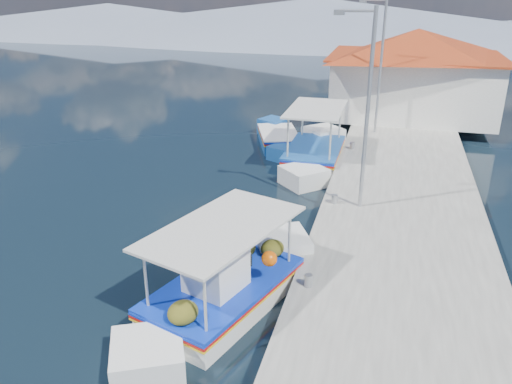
# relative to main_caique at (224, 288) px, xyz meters

# --- Properties ---
(ground) EXTENTS (160.00, 160.00, 0.00)m
(ground) POSITION_rel_main_caique_xyz_m (-1.90, 3.54, -0.45)
(ground) COLOR black
(ground) RESTS_ON ground
(quay) EXTENTS (5.00, 44.00, 0.50)m
(quay) POSITION_rel_main_caique_xyz_m (4.00, 9.54, -0.20)
(quay) COLOR #B0AEA5
(quay) RESTS_ON ground
(bollards) EXTENTS (0.20, 17.20, 0.30)m
(bollards) POSITION_rel_main_caique_xyz_m (1.90, 8.79, 0.20)
(bollards) COLOR #A5A8AD
(bollards) RESTS_ON quay
(main_caique) EXTENTS (3.49, 6.73, 2.33)m
(main_caique) POSITION_rel_main_caique_xyz_m (0.00, 0.00, 0.00)
(main_caique) COLOR white
(main_caique) RESTS_ON ground
(caique_green_canopy) EXTENTS (2.15, 7.08, 2.65)m
(caique_green_canopy) POSITION_rel_main_caique_xyz_m (0.44, 10.70, -0.05)
(caique_green_canopy) COLOR white
(caique_green_canopy) RESTS_ON ground
(caique_blue_hull) EXTENTS (2.90, 5.30, 1.00)m
(caique_blue_hull) POSITION_rel_main_caique_xyz_m (-1.55, 12.82, -0.18)
(caique_blue_hull) COLOR #1A519C
(caique_blue_hull) RESTS_ON ground
(harbor_building) EXTENTS (10.49, 10.49, 4.40)m
(harbor_building) POSITION_rel_main_caique_xyz_m (4.29, 18.54, 2.33)
(harbor_building) COLOR white
(harbor_building) RESTS_ON quay
(lamp_post_near) EXTENTS (1.21, 0.14, 6.00)m
(lamp_post_near) POSITION_rel_main_caique_xyz_m (2.61, 5.54, 3.40)
(lamp_post_near) COLOR #A5A8AD
(lamp_post_near) RESTS_ON quay
(lamp_post_far) EXTENTS (1.21, 0.14, 6.00)m
(lamp_post_far) POSITION_rel_main_caique_xyz_m (2.61, 14.54, 3.40)
(lamp_post_far) COLOR #A5A8AD
(lamp_post_far) RESTS_ON quay
(mountain_ridge) EXTENTS (171.40, 96.00, 5.50)m
(mountain_ridge) POSITION_rel_main_caique_xyz_m (4.64, 59.54, 1.59)
(mountain_ridge) COLOR gray
(mountain_ridge) RESTS_ON ground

